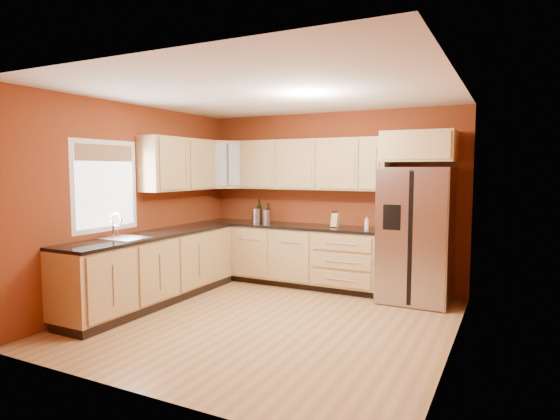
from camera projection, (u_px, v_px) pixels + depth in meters
The scene contains 23 objects.
floor at pixel (268, 321), 5.41m from camera, with size 4.00×4.00×0.00m, color #9E753D.
ceiling at pixel (267, 93), 5.18m from camera, with size 4.00×4.00×0.00m, color silver.
wall_back at pixel (330, 199), 7.07m from camera, with size 4.00×0.04×2.60m, color maroon.
wall_front at pixel (141, 230), 3.52m from camera, with size 4.00×0.04×2.60m, color maroon.
wall_left at pixel (135, 204), 6.19m from camera, with size 0.04×4.00×2.60m, color maroon.
wall_right at pixel (454, 218), 4.39m from camera, with size 0.04×4.00×2.60m, color maroon.
base_cabinets_back at pixel (289, 256), 7.13m from camera, with size 2.90×0.60×0.88m, color tan.
base_cabinets_left at pixel (154, 270), 6.13m from camera, with size 0.60×2.80×0.88m, color tan.
countertop_back at pixel (289, 226), 7.08m from camera, with size 2.90×0.62×0.04m, color black.
countertop_left at pixel (153, 235), 6.09m from camera, with size 0.62×2.80×0.04m, color black.
upper_cabinets_back at pixel (311, 164), 6.99m from camera, with size 2.30×0.33×0.75m, color tan.
upper_cabinets_left at pixel (179, 164), 6.72m from camera, with size 0.33×1.35×0.75m, color tan.
corner_upper_cabinet at pixel (225, 165), 7.48m from camera, with size 0.62×0.33×0.75m, color tan.
over_fridge_cabinet at pixel (419, 147), 6.13m from camera, with size 0.92×0.60×0.40m, color tan.
refrigerator at pixel (416, 235), 6.16m from camera, with size 0.90×0.75×1.78m, color #B6B6BB.
window at pixel (106, 186), 5.72m from camera, with size 0.03×0.90×1.00m, color white.
sink_faucet at pixel (124, 226), 5.63m from camera, with size 0.50×0.42×0.30m, color silver, non-canonical shape.
canister_left at pixel (267, 216), 7.27m from camera, with size 0.13×0.13×0.20m, color #B6B6BB.
canister_right at pixel (256, 216), 7.32m from camera, with size 0.13×0.13×0.22m, color #B6B6BB.
wine_bottle_a at pixel (259, 211), 7.35m from camera, with size 0.08×0.08×0.36m, color black, non-canonical shape.
wine_bottle_b at pixel (268, 213), 7.27m from camera, with size 0.07×0.07×0.31m, color black, non-canonical shape.
knife_block at pixel (335, 220), 6.73m from camera, with size 0.10×0.09×0.20m, color tan.
soap_dispenser at pixel (367, 223), 6.53m from camera, with size 0.06×0.06×0.17m, color white.
Camera 1 is at (2.51, -4.64, 1.75)m, focal length 30.00 mm.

